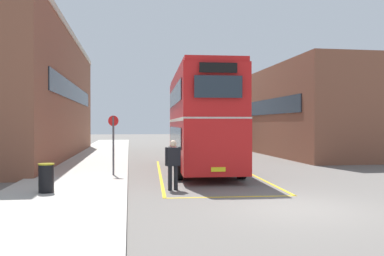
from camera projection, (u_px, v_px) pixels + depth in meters
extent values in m
plane|color=#66605B|center=(201.00, 161.00, 24.94)|extent=(135.60, 135.60, 0.00)
cube|color=#B2ADA3|center=(97.00, 158.00, 26.30)|extent=(4.00, 57.60, 0.14)
cube|color=brown|center=(21.00, 98.00, 26.48)|extent=(6.80, 23.12, 7.93)
cube|color=#232D38|center=(75.00, 93.00, 27.00)|extent=(0.06, 17.57, 1.10)
cube|color=#BCB29E|center=(21.00, 36.00, 26.44)|extent=(6.92, 23.24, 0.36)
cube|color=brown|center=(314.00, 111.00, 28.99)|extent=(6.55, 13.63, 6.37)
cube|color=#232D38|center=(270.00, 107.00, 28.48)|extent=(0.06, 10.36, 1.10)
cylinder|color=black|center=(171.00, 155.00, 22.52)|extent=(0.33, 1.01, 1.00)
cylinder|color=black|center=(216.00, 155.00, 22.78)|extent=(0.33, 1.01, 1.00)
cylinder|color=black|center=(179.00, 168.00, 16.21)|extent=(0.33, 1.01, 1.00)
cylinder|color=black|center=(241.00, 167.00, 16.47)|extent=(0.33, 1.01, 1.00)
cube|color=red|center=(201.00, 142.00, 19.49)|extent=(3.03, 10.35, 2.10)
cube|color=red|center=(201.00, 99.00, 19.47)|extent=(3.02, 10.14, 2.10)
cube|color=red|center=(201.00, 75.00, 19.46)|extent=(2.91, 10.04, 0.20)
cube|color=silver|center=(201.00, 120.00, 19.48)|extent=(3.05, 10.25, 0.14)
cube|color=#232D38|center=(175.00, 136.00, 19.35)|extent=(0.47, 8.38, 0.84)
cube|color=#232D38|center=(175.00, 96.00, 19.34)|extent=(0.47, 8.38, 0.84)
cube|color=#232D38|center=(226.00, 136.00, 19.61)|extent=(0.47, 8.38, 0.84)
cube|color=#232D38|center=(226.00, 97.00, 19.60)|extent=(0.47, 8.38, 0.84)
cube|color=#232D38|center=(218.00, 87.00, 14.36)|extent=(1.75, 0.13, 0.80)
cube|color=black|center=(218.00, 68.00, 14.35)|extent=(1.37, 0.11, 0.36)
cube|color=#232D38|center=(190.00, 132.00, 24.59)|extent=(1.99, 0.14, 1.00)
cube|color=yellow|center=(218.00, 169.00, 14.38)|extent=(0.52, 0.06, 0.16)
cylinder|color=black|center=(190.00, 142.00, 40.27)|extent=(0.31, 0.93, 0.92)
cylinder|color=black|center=(214.00, 142.00, 40.52)|extent=(0.31, 0.93, 0.92)
cylinder|color=black|center=(196.00, 145.00, 34.81)|extent=(0.31, 0.93, 0.92)
cylinder|color=black|center=(224.00, 145.00, 35.05)|extent=(0.31, 0.93, 0.92)
cube|color=silver|center=(206.00, 131.00, 37.65)|extent=(2.84, 9.27, 2.60)
cube|color=silver|center=(206.00, 117.00, 37.64)|extent=(2.67, 8.89, 0.12)
cube|color=#232D38|center=(193.00, 128.00, 37.53)|extent=(0.42, 7.32, 0.96)
cube|color=#232D38|center=(218.00, 128.00, 37.77)|extent=(0.42, 7.32, 0.96)
cube|color=#232D38|center=(200.00, 128.00, 42.22)|extent=(1.88, 0.14, 1.10)
cylinder|color=black|center=(176.00, 178.00, 13.75)|extent=(0.14, 0.14, 0.83)
cylinder|color=black|center=(170.00, 178.00, 13.66)|extent=(0.14, 0.14, 0.83)
cube|color=black|center=(173.00, 157.00, 13.70)|extent=(0.53, 0.36, 0.62)
cylinder|color=black|center=(179.00, 156.00, 13.81)|extent=(0.09, 0.09, 0.59)
cylinder|color=black|center=(166.00, 156.00, 13.59)|extent=(0.09, 0.09, 0.59)
sphere|color=beige|center=(173.00, 143.00, 13.68)|extent=(0.23, 0.23, 0.23)
cylinder|color=black|center=(46.00, 179.00, 12.39)|extent=(0.46, 0.46, 0.86)
cylinder|color=olive|center=(46.00, 164.00, 12.39)|extent=(0.49, 0.49, 0.04)
cylinder|color=#4C4C51|center=(113.00, 146.00, 16.72)|extent=(0.08, 0.08, 2.44)
cylinder|color=red|center=(113.00, 121.00, 16.71)|extent=(0.43, 0.15, 0.44)
cube|color=gold|center=(160.00, 174.00, 18.28)|extent=(0.76, 12.22, 0.01)
cube|color=gold|center=(248.00, 172.00, 18.70)|extent=(0.76, 12.22, 0.01)
cube|color=gold|center=(231.00, 197.00, 12.40)|extent=(4.21, 0.34, 0.01)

